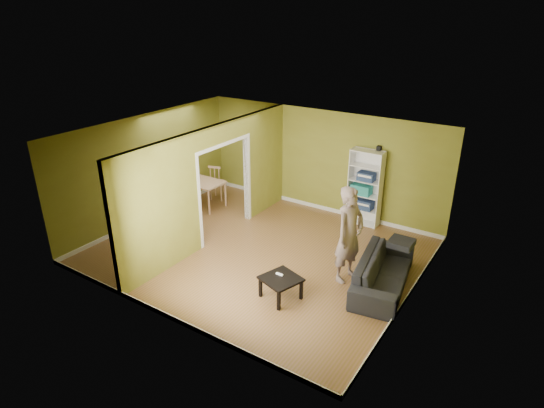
{
  "coord_description": "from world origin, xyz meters",
  "views": [
    {
      "loc": [
        4.95,
        -7.05,
        4.87
      ],
      "look_at": [
        0.2,
        0.2,
        1.1
      ],
      "focal_mm": 30.0,
      "sensor_mm": 36.0,
      "label": 1
    }
  ],
  "objects_px": {
    "person": "(350,227)",
    "chair_far": "(218,182)",
    "bookshelf": "(366,187)",
    "chair_near": "(188,197)",
    "dining_table": "(202,184)",
    "chair_left": "(180,183)",
    "sofa": "(384,267)",
    "coffee_table": "(281,281)"
  },
  "relations": [
    {
      "from": "bookshelf",
      "to": "coffee_table",
      "type": "bearing_deg",
      "value": -90.17
    },
    {
      "from": "chair_left",
      "to": "sofa",
      "type": "bearing_deg",
      "value": 73.39
    },
    {
      "from": "chair_near",
      "to": "sofa",
      "type": "bearing_deg",
      "value": -14.16
    },
    {
      "from": "bookshelf",
      "to": "chair_far",
      "type": "bearing_deg",
      "value": -168.91
    },
    {
      "from": "bookshelf",
      "to": "chair_near",
      "type": "xyz_separation_m",
      "value": [
        -3.93,
        -1.97,
        -0.47
      ]
    },
    {
      "from": "bookshelf",
      "to": "chair_near",
      "type": "bearing_deg",
      "value": -153.42
    },
    {
      "from": "bookshelf",
      "to": "coffee_table",
      "type": "height_order",
      "value": "bookshelf"
    },
    {
      "from": "sofa",
      "to": "chair_left",
      "type": "relative_size",
      "value": 2.19
    },
    {
      "from": "person",
      "to": "chair_far",
      "type": "distance_m",
      "value": 5.01
    },
    {
      "from": "dining_table",
      "to": "chair_far",
      "type": "bearing_deg",
      "value": 87.44
    },
    {
      "from": "bookshelf",
      "to": "dining_table",
      "type": "xyz_separation_m",
      "value": [
        -3.96,
        -1.38,
        -0.31
      ]
    },
    {
      "from": "chair_left",
      "to": "person",
      "type": "bearing_deg",
      "value": 70.96
    },
    {
      "from": "chair_near",
      "to": "chair_far",
      "type": "distance_m",
      "value": 1.2
    },
    {
      "from": "bookshelf",
      "to": "chair_far",
      "type": "height_order",
      "value": "bookshelf"
    },
    {
      "from": "coffee_table",
      "to": "dining_table",
      "type": "relative_size",
      "value": 0.56
    },
    {
      "from": "dining_table",
      "to": "chair_far",
      "type": "xyz_separation_m",
      "value": [
        0.03,
        0.61,
        -0.12
      ]
    },
    {
      "from": "person",
      "to": "chair_near",
      "type": "distance_m",
      "value": 4.73
    },
    {
      "from": "coffee_table",
      "to": "dining_table",
      "type": "distance_m",
      "value": 4.63
    },
    {
      "from": "chair_far",
      "to": "coffee_table",
      "type": "bearing_deg",
      "value": 126.82
    },
    {
      "from": "bookshelf",
      "to": "dining_table",
      "type": "distance_m",
      "value": 4.21
    },
    {
      "from": "person",
      "to": "chair_near",
      "type": "relative_size",
      "value": 2.48
    },
    {
      "from": "bookshelf",
      "to": "chair_left",
      "type": "distance_m",
      "value": 4.95
    },
    {
      "from": "sofa",
      "to": "coffee_table",
      "type": "bearing_deg",
      "value": 124.85
    },
    {
      "from": "chair_left",
      "to": "chair_near",
      "type": "relative_size",
      "value": 1.09
    },
    {
      "from": "bookshelf",
      "to": "coffee_table",
      "type": "xyz_separation_m",
      "value": [
        -0.01,
        -3.78,
        -0.57
      ]
    },
    {
      "from": "bookshelf",
      "to": "chair_near",
      "type": "distance_m",
      "value": 4.42
    },
    {
      "from": "sofa",
      "to": "bookshelf",
      "type": "xyz_separation_m",
      "value": [
        -1.4,
        2.41,
        0.52
      ]
    },
    {
      "from": "person",
      "to": "chair_left",
      "type": "xyz_separation_m",
      "value": [
        -5.44,
        1.14,
        -0.63
      ]
    },
    {
      "from": "sofa",
      "to": "coffee_table",
      "type": "xyz_separation_m",
      "value": [
        -1.41,
        -1.37,
        -0.05
      ]
    },
    {
      "from": "sofa",
      "to": "coffee_table",
      "type": "relative_size",
      "value": 3.42
    },
    {
      "from": "chair_far",
      "to": "chair_left",
      "type": "bearing_deg",
      "value": 22.5
    },
    {
      "from": "person",
      "to": "coffee_table",
      "type": "relative_size",
      "value": 3.56
    },
    {
      "from": "sofa",
      "to": "bookshelf",
      "type": "height_order",
      "value": "bookshelf"
    },
    {
      "from": "bookshelf",
      "to": "coffee_table",
      "type": "relative_size",
      "value": 2.94
    },
    {
      "from": "bookshelf",
      "to": "chair_left",
      "type": "relative_size",
      "value": 1.88
    },
    {
      "from": "chair_near",
      "to": "chair_far",
      "type": "height_order",
      "value": "chair_far"
    },
    {
      "from": "coffee_table",
      "to": "chair_near",
      "type": "xyz_separation_m",
      "value": [
        -3.92,
        1.81,
        0.1
      ]
    },
    {
      "from": "sofa",
      "to": "chair_left",
      "type": "height_order",
      "value": "chair_left"
    },
    {
      "from": "dining_table",
      "to": "chair_far",
      "type": "distance_m",
      "value": 0.62
    },
    {
      "from": "sofa",
      "to": "chair_left",
      "type": "bearing_deg",
      "value": 71.33
    },
    {
      "from": "chair_near",
      "to": "chair_far",
      "type": "bearing_deg",
      "value": 80.69
    },
    {
      "from": "coffee_table",
      "to": "chair_far",
      "type": "xyz_separation_m",
      "value": [
        -3.93,
        3.01,
        0.14
      ]
    }
  ]
}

